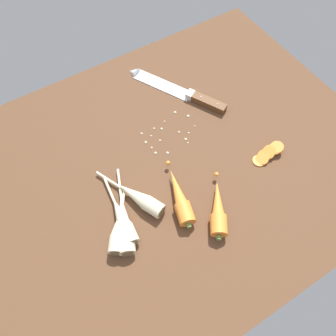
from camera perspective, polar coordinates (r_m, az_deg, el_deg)
name	(u,v)px	position (r cm, az deg, el deg)	size (l,w,h in cm)	color
ground_plane	(164,169)	(96.24, -0.63, -0.18)	(120.00, 90.00, 4.00)	brown
chefs_knife	(174,89)	(110.93, 1.00, 13.04)	(19.22, 32.25, 4.18)	silver
whole_carrot	(180,198)	(87.56, 1.96, -4.99)	(8.21, 19.15, 4.20)	orange
whole_carrot_second	(218,209)	(87.08, 8.32, -6.84)	(11.65, 15.81, 4.20)	orange
parsnip_front	(124,223)	(85.61, -7.33, -9.08)	(10.87, 22.85, 4.00)	beige
parsnip_mid_left	(119,230)	(85.13, -8.19, -10.20)	(11.91, 15.99, 4.00)	beige
parsnip_mid_right	(139,198)	(87.91, -4.78, -5.03)	(10.89, 20.42, 4.00)	beige
parsnip_back	(122,220)	(85.94, -7.60, -8.61)	(5.39, 20.26, 4.00)	beige
carrot_slice_stack	(268,154)	(99.25, 16.28, 2.31)	(9.81, 4.19, 3.05)	orange
mince_crumbs	(169,133)	(100.25, 0.11, 5.90)	(16.50, 12.12, 0.90)	beige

